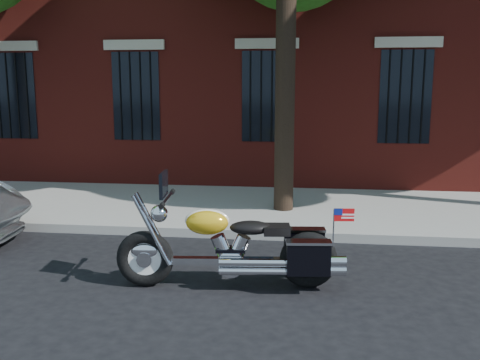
# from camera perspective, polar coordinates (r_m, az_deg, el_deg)

# --- Properties ---
(ground) EXTENTS (120.00, 120.00, 0.00)m
(ground) POSITION_cam_1_polar(r_m,az_deg,el_deg) (7.42, -0.32, -9.21)
(ground) COLOR black
(ground) RESTS_ON ground
(curb) EXTENTS (40.00, 0.16, 0.15)m
(curb) POSITION_cam_1_polar(r_m,az_deg,el_deg) (8.71, 0.87, -5.76)
(curb) COLOR gray
(curb) RESTS_ON ground
(sidewalk) EXTENTS (40.00, 3.60, 0.15)m
(sidewalk) POSITION_cam_1_polar(r_m,az_deg,el_deg) (10.52, 2.00, -2.99)
(sidewalk) COLOR gray
(sidewalk) RESTS_ON ground
(motorcycle) EXTENTS (2.85, 0.96, 1.43)m
(motorcycle) POSITION_cam_1_polar(r_m,az_deg,el_deg) (6.54, -0.20, -7.44)
(motorcycle) COLOR black
(motorcycle) RESTS_ON ground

